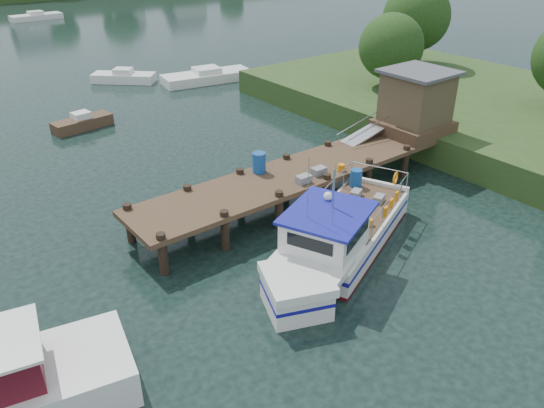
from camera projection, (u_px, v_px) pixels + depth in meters
ground_plane at (269, 211)px, 22.03m from camera, size 160.00×160.00×0.00m
near_shore at (514, 94)px, 29.72m from camera, size 16.00×30.00×7.76m
dock at (380, 127)px, 24.51m from camera, size 16.60×3.00×4.78m
lobster_boat at (337, 239)px, 18.61m from camera, size 8.87×5.56×4.44m
moored_rowboat at (82, 123)px, 30.58m from camera, size 3.50×1.56×0.98m
moored_far at (36, 17)px, 64.16m from camera, size 5.95×2.10×1.01m
moored_b at (124, 77)px, 39.42m from camera, size 4.41×4.26×1.01m
moored_c at (207, 76)px, 39.57m from camera, size 6.91×3.32×1.05m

